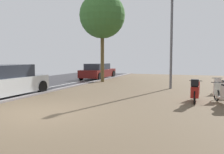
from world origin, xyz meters
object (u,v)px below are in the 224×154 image
object	(u,v)px
lamp_post	(171,37)
parked_car_near	(4,82)
scooter_far	(195,91)
scooter_near	(224,87)
parked_car_far	(98,71)
street_tree	(102,16)

from	to	relation	value
lamp_post	parked_car_near	bearing A→B (deg)	-139.28
parked_car_near	lamp_post	bearing A→B (deg)	40.72
scooter_far	lamp_post	size ratio (longest dim) A/B	0.35
scooter_near	parked_car_far	distance (m)	11.40
parked_car_near	street_tree	world-z (taller)	street_tree
parked_car_near	street_tree	bearing A→B (deg)	79.90
parked_car_far	lamp_post	world-z (taller)	lamp_post
parked_car_far	street_tree	distance (m)	5.02
scooter_near	street_tree	bearing A→B (deg)	151.77
scooter_near	street_tree	size ratio (longest dim) A/B	0.26
scooter_near	scooter_far	distance (m)	2.55
parked_car_far	street_tree	world-z (taller)	street_tree
parked_car_near	street_tree	distance (m)	9.15
parked_car_near	scooter_far	bearing A→B (deg)	11.16
scooter_near	parked_car_far	size ratio (longest dim) A/B	0.40
parked_car_near	street_tree	size ratio (longest dim) A/B	0.66
scooter_far	street_tree	bearing A→B (deg)	135.80
scooter_far	parked_car_near	size ratio (longest dim) A/B	0.42
parked_car_near	lamp_post	world-z (taller)	lamp_post
street_tree	parked_car_near	bearing A→B (deg)	-100.10
lamp_post	scooter_far	bearing A→B (deg)	-70.70
scooter_near	lamp_post	bearing A→B (deg)	144.80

